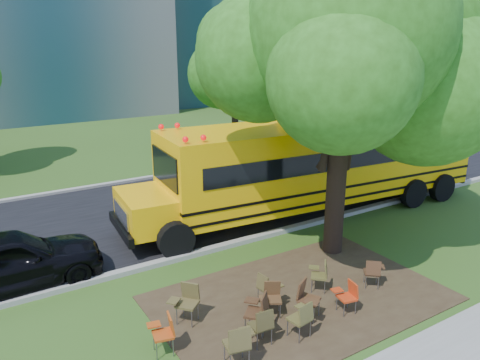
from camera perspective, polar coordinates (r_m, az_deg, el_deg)
ground at (r=11.81m, az=1.91°, el=-14.50°), size 160.00×160.00×0.00m
dirt_patch at (r=11.98m, az=7.38°, el=-14.06°), size 7.00×4.50×0.03m
asphalt_road at (r=17.46m, az=-11.05°, el=-3.97°), size 80.00×8.00×0.04m
kerb_near at (r=14.05m, az=-5.01°, el=-8.79°), size 80.00×0.25×0.14m
kerb_far at (r=21.13m, az=-15.13°, el=-0.40°), size 80.00×0.25×0.14m
bg_tree_3 at (r=26.20m, az=-0.63°, el=14.48°), size 5.60×5.60×7.84m
bg_tree_4 at (r=30.46m, az=13.71°, el=13.06°), size 5.00×5.00×6.85m
main_tree at (r=13.16m, az=12.60°, el=14.77°), size 7.20×7.20×9.36m
school_bus at (r=17.23m, az=9.95°, el=2.39°), size 13.66×4.11×3.29m
chair_0 at (r=9.45m, az=-0.13°, el=-19.12°), size 0.72×0.56×0.96m
chair_1 at (r=10.07m, az=2.80°, el=-16.98°), size 0.60×0.51×0.87m
chair_2 at (r=10.40m, az=2.30°, el=-15.44°), size 0.65×0.81×0.95m
chair_3 at (r=11.06m, az=3.86°, el=-13.85°), size 0.69×0.54×0.82m
chair_4 at (r=10.34m, az=7.58°, el=-16.11°), size 0.59×0.58×0.88m
chair_5 at (r=10.96m, az=8.11°, el=-13.84°), size 0.63×0.77×0.93m
chair_6 at (r=11.40m, az=13.02°, el=-13.36°), size 0.47×0.58×0.79m
chair_7 at (r=12.56m, az=15.94°, el=-10.55°), size 0.69×0.55×0.81m
chair_8 at (r=10.00m, az=-9.14°, el=-17.59°), size 0.50×0.63×0.85m
chair_9 at (r=10.84m, az=-6.49°, el=-14.21°), size 0.79×0.63×0.92m
chair_10 at (r=11.43m, az=3.27°, el=-12.77°), size 0.52×0.54×0.81m
chair_11 at (r=12.13m, az=9.83°, el=-11.08°), size 0.56×0.71×0.82m
black_car at (r=13.29m, az=-26.42°, el=-8.83°), size 4.62×1.97×1.56m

